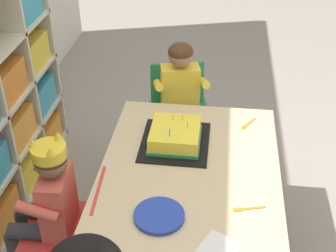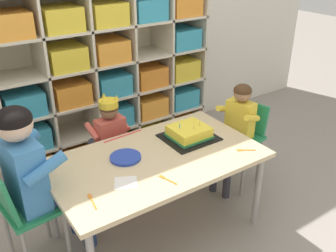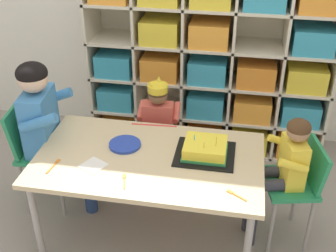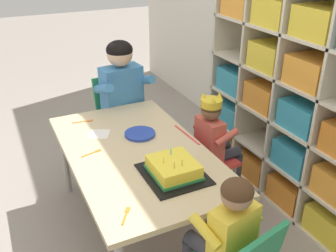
% 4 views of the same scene
% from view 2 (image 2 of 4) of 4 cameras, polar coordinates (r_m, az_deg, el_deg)
% --- Properties ---
extents(ground, '(16.00, 16.00, 0.00)m').
position_cam_2_polar(ground, '(2.72, -1.61, -15.39)').
color(ground, gray).
extents(storage_cubby_shelf, '(1.88, 0.39, 1.49)m').
position_cam_2_polar(storage_cubby_shelf, '(3.33, -8.70, 6.81)').
color(storage_cubby_shelf, beige).
rests_on(storage_cubby_shelf, ground).
extents(activity_table, '(1.34, 0.78, 0.59)m').
position_cam_2_polar(activity_table, '(2.39, -1.77, -5.68)').
color(activity_table, '#D1B789').
rests_on(activity_table, ground).
extents(classroom_chair_blue, '(0.35, 0.37, 0.59)m').
position_cam_2_polar(classroom_chair_blue, '(2.82, -7.88, -4.65)').
color(classroom_chair_blue, red).
rests_on(classroom_chair_blue, ground).
extents(child_with_crown, '(0.30, 0.31, 0.84)m').
position_cam_2_polar(child_with_crown, '(2.83, -9.14, -1.07)').
color(child_with_crown, '#D15647').
rests_on(child_with_crown, ground).
extents(classroom_chair_adult_side, '(0.37, 0.40, 0.75)m').
position_cam_2_polar(classroom_chair_adult_side, '(2.34, -21.54, -11.10)').
color(classroom_chair_adult_side, '#238451').
rests_on(classroom_chair_adult_side, ground).
extents(adult_helper_seated, '(0.45, 0.43, 1.06)m').
position_cam_2_polar(adult_helper_seated, '(2.26, -19.58, -6.17)').
color(adult_helper_seated, '#3D7FBC').
rests_on(adult_helper_seated, ground).
extents(classroom_chair_guest_side, '(0.37, 0.40, 0.68)m').
position_cam_2_polar(classroom_chair_guest_side, '(3.02, 11.15, -1.25)').
color(classroom_chair_guest_side, '#238451').
rests_on(classroom_chair_guest_side, ground).
extents(guest_at_table_side, '(0.33, 0.33, 0.87)m').
position_cam_2_polar(guest_at_table_side, '(2.88, 10.30, 0.28)').
color(guest_at_table_side, yellow).
rests_on(guest_at_table_side, ground).
extents(birthday_cake_on_tray, '(0.35, 0.31, 0.12)m').
position_cam_2_polar(birthday_cake_on_tray, '(2.57, 3.22, -1.11)').
color(birthday_cake_on_tray, black).
rests_on(birthday_cake_on_tray, activity_table).
extents(paper_plate_stack, '(0.20, 0.20, 0.02)m').
position_cam_2_polar(paper_plate_stack, '(2.36, -6.50, -4.76)').
color(paper_plate_stack, '#233DA3').
rests_on(paper_plate_stack, activity_table).
extents(paper_napkin_square, '(0.17, 0.17, 0.00)m').
position_cam_2_polar(paper_napkin_square, '(2.14, -6.46, -8.61)').
color(paper_napkin_square, white).
rests_on(paper_napkin_square, activity_table).
extents(fork_at_table_front_edge, '(0.05, 0.13, 0.00)m').
position_cam_2_polar(fork_at_table_front_edge, '(2.16, -0.20, -8.12)').
color(fork_at_table_front_edge, orange).
rests_on(fork_at_table_front_edge, activity_table).
extents(fork_beside_plate_stack, '(0.11, 0.08, 0.00)m').
position_cam_2_polar(fork_beside_plate_stack, '(2.48, 11.58, -3.62)').
color(fork_beside_plate_stack, orange).
rests_on(fork_beside_plate_stack, activity_table).
extents(fork_near_cake_tray, '(0.03, 0.14, 0.00)m').
position_cam_2_polar(fork_near_cake_tray, '(2.04, -11.51, -11.06)').
color(fork_near_cake_tray, orange).
rests_on(fork_near_cake_tray, activity_table).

